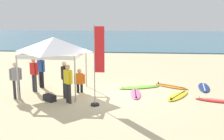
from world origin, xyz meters
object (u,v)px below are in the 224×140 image
(surfboard_navy, at_px, (204,87))
(surfboard_orange, at_px, (171,86))
(banner_flag, at_px, (97,69))
(canopy_tent, at_px, (54,45))
(surfboard_pink, at_px, (136,94))
(person_orange, at_px, (80,80))
(surfboard_red, at_px, (216,100))
(surfboard_lime, at_px, (139,87))
(person_black, at_px, (65,77))
(person_blue, at_px, (41,69))
(surfboard_yellow, at_px, (178,96))
(person_yellow, at_px, (68,81))
(person_grey, at_px, (16,78))
(gear_bag_near_tent, at_px, (50,98))
(person_red, at_px, (34,72))

(surfboard_navy, relative_size, surfboard_orange, 1.12)
(surfboard_navy, bearing_deg, banner_flag, -147.20)
(canopy_tent, bearing_deg, surfboard_pink, 0.21)
(person_orange, bearing_deg, surfboard_red, -7.22)
(surfboard_lime, height_order, person_black, person_black)
(surfboard_navy, xyz_separation_m, person_orange, (-6.34, -1.46, 0.62))
(surfboard_red, bearing_deg, surfboard_pink, 168.58)
(surfboard_pink, xyz_separation_m, person_blue, (-4.96, 0.82, 0.95))
(surfboard_yellow, xyz_separation_m, person_yellow, (-4.91, -1.43, 0.95))
(surfboard_lime, distance_m, person_yellow, 4.32)
(person_grey, distance_m, person_orange, 2.98)
(person_black, bearing_deg, canopy_tent, 130.06)
(surfboard_navy, height_order, person_blue, person_blue)
(surfboard_red, xyz_separation_m, surfboard_pink, (-3.61, 0.73, -0.00))
(surfboard_navy, xyz_separation_m, person_grey, (-9.02, -2.72, 0.95))
(surfboard_pink, xyz_separation_m, banner_flag, (-1.59, -1.80, 1.54))
(canopy_tent, height_order, person_black, canopy_tent)
(surfboard_yellow, bearing_deg, banner_flag, -155.25)
(canopy_tent, height_order, banner_flag, banner_flag)
(surfboard_red, xyz_separation_m, gear_bag_near_tent, (-7.45, -0.63, 0.10))
(surfboard_orange, bearing_deg, surfboard_yellow, -85.93)
(surfboard_orange, bearing_deg, person_yellow, -146.47)
(surfboard_red, relative_size, person_yellow, 1.10)
(person_yellow, height_order, person_orange, person_yellow)
(canopy_tent, distance_m, surfboard_pink, 4.61)
(canopy_tent, distance_m, surfboard_navy, 8.06)
(surfboard_lime, distance_m, surfboard_pink, 1.30)
(surfboard_orange, bearing_deg, person_black, -154.30)
(person_black, relative_size, person_orange, 1.43)
(person_blue, xyz_separation_m, banner_flag, (3.37, -2.62, 0.59))
(canopy_tent, bearing_deg, person_blue, 139.93)
(surfboard_yellow, bearing_deg, surfboard_navy, 46.75)
(surfboard_yellow, distance_m, surfboard_lime, 2.31)
(canopy_tent, xyz_separation_m, surfboard_navy, (7.55, 1.55, -2.35))
(surfboard_yellow, distance_m, person_red, 7.13)
(canopy_tent, relative_size, person_black, 1.61)
(person_red, height_order, person_orange, person_red)
(canopy_tent, relative_size, person_grey, 1.61)
(person_orange, distance_m, gear_bag_near_tent, 1.87)
(canopy_tent, bearing_deg, person_yellow, -55.74)
(canopy_tent, xyz_separation_m, banner_flag, (2.37, -1.79, -0.81))
(person_yellow, bearing_deg, person_black, 115.93)
(surfboard_yellow, bearing_deg, person_red, 178.41)
(surfboard_red, xyz_separation_m, person_grey, (-9.04, -0.45, 0.95))
(surfboard_orange, bearing_deg, person_orange, -161.86)
(surfboard_pink, distance_m, banner_flag, 2.86)
(surfboard_pink, xyz_separation_m, gear_bag_near_tent, (-3.84, -1.36, 0.10))
(person_yellow, bearing_deg, surfboard_lime, 42.67)
(person_red, bearing_deg, surfboard_lime, 13.18)
(canopy_tent, relative_size, surfboard_pink, 1.47)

